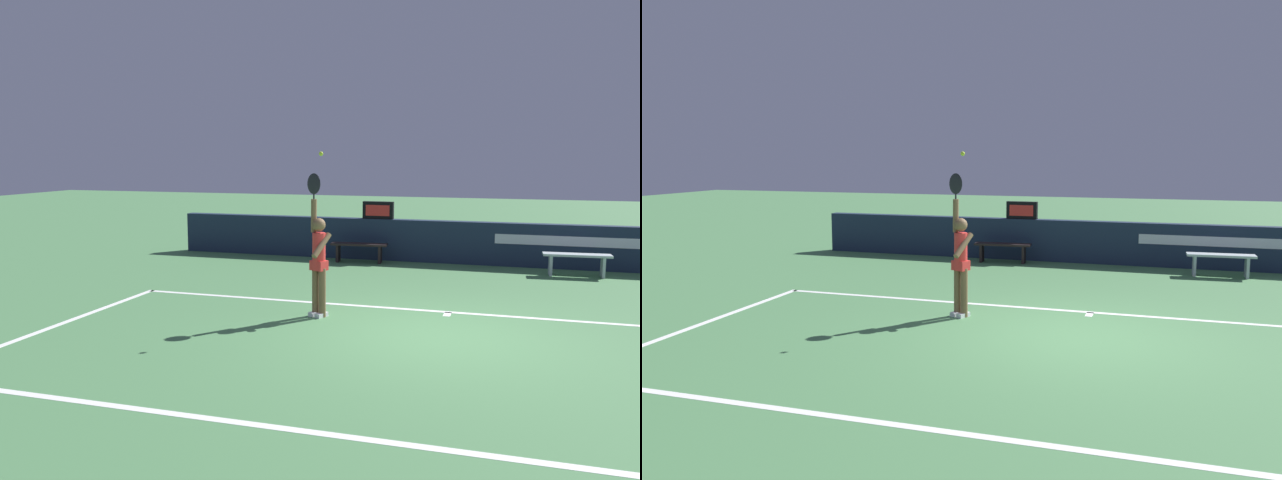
# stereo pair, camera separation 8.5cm
# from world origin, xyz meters

# --- Properties ---
(ground_plane) EXTENTS (60.00, 60.00, 0.00)m
(ground_plane) POSITION_xyz_m (0.00, 0.00, 0.00)
(ground_plane) COLOR #497F4C
(court_lines) EXTENTS (11.65, 5.40, 0.00)m
(court_lines) POSITION_xyz_m (0.00, -1.10, 0.00)
(court_lines) COLOR white
(court_lines) RESTS_ON ground
(back_wall) EXTENTS (15.29, 0.30, 1.03)m
(back_wall) POSITION_xyz_m (0.00, 6.59, 0.52)
(back_wall) COLOR #1B283F
(back_wall) RESTS_ON ground
(speed_display) EXTENTS (0.77, 0.17, 0.43)m
(speed_display) POSITION_xyz_m (-2.34, 6.58, 1.25)
(speed_display) COLOR black
(speed_display) RESTS_ON back_wall
(tennis_player) EXTENTS (0.45, 0.46, 2.37)m
(tennis_player) POSITION_xyz_m (-2.02, 0.59, 0.98)
(tennis_player) COLOR brown
(tennis_player) RESTS_ON ground
(tennis_ball) EXTENTS (0.07, 0.07, 0.07)m
(tennis_ball) POSITION_xyz_m (-1.89, 0.31, 2.67)
(tennis_ball) COLOR #C8E72F
(courtside_bench_near) EXTENTS (1.44, 0.44, 0.49)m
(courtside_bench_near) POSITION_xyz_m (2.30, 5.65, 0.37)
(courtside_bench_near) COLOR #ABB9BD
(courtside_bench_near) RESTS_ON ground
(courtside_bench_far) EXTENTS (1.40, 0.46, 0.47)m
(courtside_bench_far) POSITION_xyz_m (-2.69, 5.99, 0.36)
(courtside_bench_far) COLOR black
(courtside_bench_far) RESTS_ON ground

